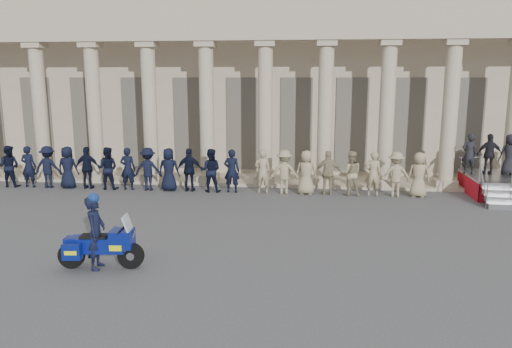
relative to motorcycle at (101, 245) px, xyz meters
The scene contains 5 objects.
ground 3.04m from the motorcycle, 50.64° to the left, with size 90.00×90.00×0.00m, color #454548.
building 17.60m from the motorcycle, 83.67° to the left, with size 40.00×12.50×9.00m.
officer_rank 8.76m from the motorcycle, 87.79° to the left, with size 19.42×0.70×1.84m.
motorcycle is the anchor object (origin of this frame).
rider 0.39m from the motorcycle, behind, with size 0.52×0.73×1.97m.
Camera 1 is at (3.33, -13.81, 4.80)m, focal length 35.00 mm.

